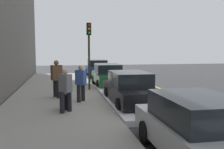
{
  "coord_description": "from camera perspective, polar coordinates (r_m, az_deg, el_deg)",
  "views": [
    {
      "loc": [
        11.61,
        -2.96,
        2.6
      ],
      "look_at": [
        -1.47,
        -0.46,
        1.24
      ],
      "focal_mm": 41.62,
      "sensor_mm": 36.0,
      "label": 1
    }
  ],
  "objects": [
    {
      "name": "parked_car_navy",
      "position": [
        24.0,
        -3.24,
        1.41
      ],
      "size": [
        4.19,
        1.9,
        1.51
      ],
      "color": "black",
      "rests_on": "ground"
    },
    {
      "name": "pedestrian_grey_coat",
      "position": [
        10.05,
        -10.18,
        -3.16
      ],
      "size": [
        0.53,
        0.52,
        1.69
      ],
      "color": "black",
      "rests_on": "sidewalk"
    },
    {
      "name": "traffic_light_pole",
      "position": [
        15.27,
        -5.08,
        6.62
      ],
      "size": [
        0.35,
        0.26,
        3.91
      ],
      "color": "#2D2D19",
      "rests_on": "sidewalk"
    },
    {
      "name": "parked_car_silver",
      "position": [
        6.26,
        18.93,
        -11.63
      ],
      "size": [
        4.68,
        1.94,
        1.51
      ],
      "color": "black",
      "rests_on": "ground"
    },
    {
      "name": "snow_bank_curb",
      "position": [
        12.53,
        -0.23,
        -5.65
      ],
      "size": [
        8.04,
        0.56,
        0.22
      ],
      "primitive_type": "cube",
      "color": "white",
      "rests_on": "ground"
    },
    {
      "name": "lane_stripe_centre",
      "position": [
        13.39,
        16.87,
        -5.62
      ],
      "size": [
        28.0,
        0.14,
        0.01
      ],
      "primitive_type": "cube",
      "color": "gold",
      "rests_on": "ground"
    },
    {
      "name": "parked_car_black",
      "position": [
        11.86,
        4.09,
        -3.14
      ],
      "size": [
        4.56,
        1.91,
        1.51
      ],
      "color": "black",
      "rests_on": "ground"
    },
    {
      "name": "sidewalk",
      "position": [
        11.88,
        -12.31,
        -6.59
      ],
      "size": [
        28.0,
        4.6,
        0.15
      ],
      "primitive_type": "cube",
      "color": "#A39E93",
      "rests_on": "ground"
    },
    {
      "name": "ground_plane",
      "position": [
        12.26,
        3.41,
        -6.44
      ],
      "size": [
        56.0,
        56.0,
        0.0
      ],
      "primitive_type": "plane",
      "color": "#333335"
    },
    {
      "name": "pedestrian_brown_coat",
      "position": [
        13.14,
        -12.07,
        -0.69
      ],
      "size": [
        0.58,
        0.59,
        1.86
      ],
      "color": "black",
      "rests_on": "sidewalk"
    },
    {
      "name": "pedestrian_blue_coat",
      "position": [
        11.96,
        -6.87,
        -1.73
      ],
      "size": [
        0.5,
        0.53,
        1.67
      ],
      "color": "black",
      "rests_on": "sidewalk"
    },
    {
      "name": "rolling_suitcase",
      "position": [
        10.63,
        -10.37,
        -5.87
      ],
      "size": [
        0.34,
        0.22,
        0.99
      ],
      "color": "black",
      "rests_on": "sidewalk"
    },
    {
      "name": "parked_car_green",
      "position": [
        17.78,
        -0.9,
        -0.12
      ],
      "size": [
        4.79,
        1.96,
        1.51
      ],
      "color": "black",
      "rests_on": "ground"
    }
  ]
}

